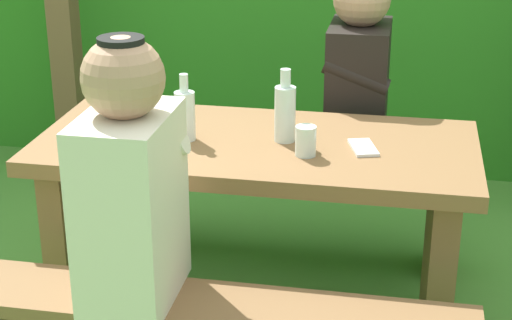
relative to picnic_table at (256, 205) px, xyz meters
name	(u,v)px	position (x,y,z in m)	size (l,w,h in m)	color
picnic_table	(256,205)	(0.00, 0.00, 0.00)	(1.40, 0.64, 0.72)	brown
bench_far	(282,183)	(0.00, 0.57, -0.16)	(1.40, 0.24, 0.46)	brown
person_white_shirt	(130,183)	(-0.23, -0.57, 0.30)	(0.25, 0.35, 0.72)	silver
person_black_coat	(358,74)	(0.28, 0.57, 0.30)	(0.25, 0.35, 0.72)	black
drinking_glass	(306,141)	(0.17, -0.10, 0.27)	(0.06, 0.06, 0.09)	silver
bottle_left	(185,114)	(-0.22, -0.03, 0.31)	(0.07, 0.07, 0.22)	silver
bottle_right	(285,112)	(0.09, 0.01, 0.32)	(0.07, 0.07, 0.23)	silver
cell_phone	(363,148)	(0.34, -0.02, 0.23)	(0.07, 0.14, 0.01)	silver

